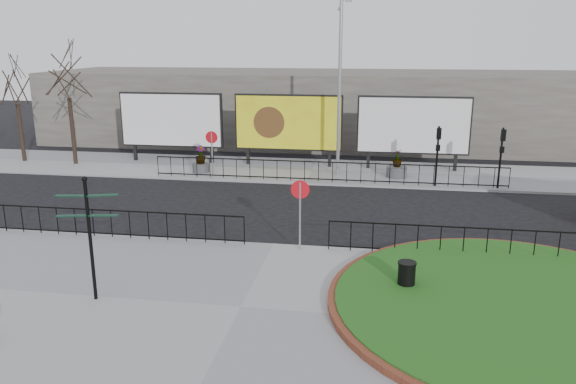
% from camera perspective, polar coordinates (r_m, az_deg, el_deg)
% --- Properties ---
extents(ground, '(90.00, 90.00, 0.00)m').
position_cam_1_polar(ground, '(20.22, -1.46, -5.57)').
color(ground, black).
rests_on(ground, ground).
extents(pavement_near, '(30.00, 10.00, 0.12)m').
position_cam_1_polar(pavement_near, '(15.72, -4.81, -11.73)').
color(pavement_near, gray).
rests_on(pavement_near, ground).
extents(pavement_far, '(44.00, 6.00, 0.12)m').
position_cam_1_polar(pavement_far, '(31.60, 2.45, 2.16)').
color(pavement_far, gray).
rests_on(pavement_far, ground).
extents(brick_edge, '(10.40, 10.40, 0.18)m').
position_cam_1_polar(brick_edge, '(16.67, 22.53, -10.71)').
color(brick_edge, brown).
rests_on(brick_edge, pavement_near).
extents(grass_lawn, '(10.00, 10.00, 0.22)m').
position_cam_1_polar(grass_lawn, '(16.66, 22.53, -10.65)').
color(grass_lawn, '#225015').
rests_on(grass_lawn, pavement_near).
extents(railing_near_left, '(10.00, 0.10, 1.10)m').
position_cam_1_polar(railing_near_left, '(21.59, -17.51, -3.06)').
color(railing_near_left, black).
rests_on(railing_near_left, pavement_near).
extents(railing_near_right, '(9.00, 0.10, 1.10)m').
position_cam_1_polar(railing_near_right, '(19.65, 17.41, -4.84)').
color(railing_near_right, black).
rests_on(railing_near_right, pavement_near).
extents(railing_far, '(18.00, 0.10, 1.10)m').
position_cam_1_polar(railing_far, '(28.75, 3.83, 2.08)').
color(railing_far, black).
rests_on(railing_far, pavement_far).
extents(speed_sign_far, '(0.64, 0.07, 2.47)m').
position_cam_1_polar(speed_sign_far, '(29.72, -7.75, 4.86)').
color(speed_sign_far, gray).
rests_on(speed_sign_far, pavement_far).
extents(speed_sign_near, '(0.64, 0.07, 2.47)m').
position_cam_1_polar(speed_sign_near, '(19.10, 1.24, -0.77)').
color(speed_sign_near, gray).
rests_on(speed_sign_near, pavement_near).
extents(billboard_left, '(6.20, 0.31, 4.10)m').
position_cam_1_polar(billboard_left, '(34.06, -11.77, 7.15)').
color(billboard_left, black).
rests_on(billboard_left, pavement_far).
extents(billboard_mid, '(6.20, 0.31, 4.10)m').
position_cam_1_polar(billboard_mid, '(32.28, 0.04, 7.04)').
color(billboard_mid, black).
rests_on(billboard_mid, pavement_far).
extents(billboard_right, '(6.20, 0.31, 4.10)m').
position_cam_1_polar(billboard_right, '(31.96, 12.62, 6.59)').
color(billboard_right, black).
rests_on(billboard_right, pavement_far).
extents(lamp_post, '(0.74, 0.18, 9.23)m').
position_cam_1_polar(lamp_post, '(29.75, 5.27, 10.60)').
color(lamp_post, gray).
rests_on(lamp_post, pavement_far).
extents(signal_pole_a, '(0.22, 0.26, 3.00)m').
position_cam_1_polar(signal_pole_a, '(28.56, 14.98, 4.43)').
color(signal_pole_a, black).
rests_on(signal_pole_a, pavement_far).
extents(signal_pole_b, '(0.22, 0.26, 3.00)m').
position_cam_1_polar(signal_pole_b, '(29.03, 20.88, 4.12)').
color(signal_pole_b, black).
rests_on(signal_pole_b, pavement_far).
extents(tree_left, '(2.00, 2.00, 7.00)m').
position_cam_1_polar(tree_left, '(34.97, -21.28, 8.33)').
color(tree_left, '#2D2119').
rests_on(tree_left, pavement_far).
extents(tree_mid, '(2.00, 2.00, 6.20)m').
position_cam_1_polar(tree_mid, '(37.13, -25.71, 7.58)').
color(tree_mid, '#2D2119').
rests_on(tree_mid, pavement_far).
extents(building_backdrop, '(40.00, 10.00, 5.00)m').
position_cam_1_polar(building_backdrop, '(41.01, 4.11, 8.59)').
color(building_backdrop, slate).
rests_on(building_backdrop, ground).
extents(fingerpost_sign, '(1.66, 0.58, 3.55)m').
position_cam_1_polar(fingerpost_sign, '(16.21, -19.56, -3.33)').
color(fingerpost_sign, black).
rests_on(fingerpost_sign, pavement_near).
extents(litter_bin, '(0.54, 0.54, 0.89)m').
position_cam_1_polar(litter_bin, '(16.73, 11.95, -8.38)').
color(litter_bin, black).
rests_on(litter_bin, pavement_near).
extents(planter_a, '(0.93, 0.93, 1.47)m').
position_cam_1_polar(planter_a, '(31.28, -8.86, 3.00)').
color(planter_a, '#4C4C4F').
rests_on(planter_a, pavement_far).
extents(planter_c, '(1.08, 1.08, 1.48)m').
position_cam_1_polar(planter_c, '(30.34, 10.99, 2.40)').
color(planter_c, '#4C4C4F').
rests_on(planter_c, pavement_far).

